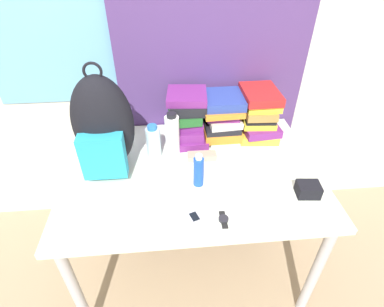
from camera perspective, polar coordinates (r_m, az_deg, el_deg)
wall_back at (r=1.75m, az=-1.88°, el=21.60°), size 6.00×0.06×2.50m
curtain_blue at (r=1.72m, az=4.09°, el=21.19°), size 1.08×0.04×2.50m
desk at (r=1.57m, az=0.00°, el=-5.22°), size 1.27×0.89×0.74m
backpack at (r=1.47m, az=-16.52°, el=4.89°), size 0.29×0.26×0.54m
book_stack_left at (r=1.68m, az=-1.07°, el=6.99°), size 0.23×0.29×0.28m
book_stack_center at (r=1.71m, az=5.66°, el=7.00°), size 0.23×0.29×0.25m
book_stack_right at (r=1.75m, az=12.51°, el=7.39°), size 0.24×0.29×0.28m
water_bottle at (r=1.57m, az=-7.35°, el=2.17°), size 0.07×0.07×0.19m
sports_bottle at (r=1.57m, az=-3.77°, el=3.57°), size 0.07×0.07×0.24m
sunscreen_bottle at (r=1.38m, az=1.26°, el=-3.35°), size 0.05×0.05×0.17m
cell_phone at (r=1.28m, az=0.46°, el=-12.14°), size 0.08×0.11×0.02m
sunglasses_case at (r=1.57m, az=1.91°, el=-0.53°), size 0.15×0.06×0.04m
camera_pouch at (r=1.46m, az=21.24°, el=-6.40°), size 0.11×0.09×0.06m
wristwatch at (r=1.29m, az=6.02°, el=-12.34°), size 0.04×0.09×0.01m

